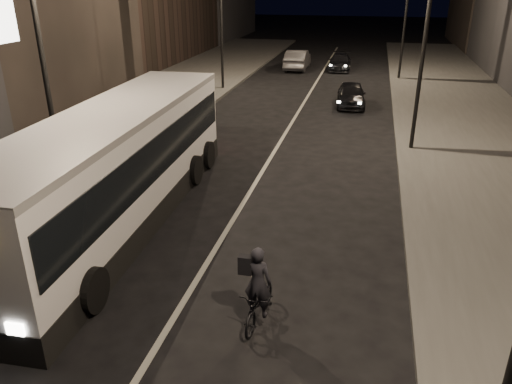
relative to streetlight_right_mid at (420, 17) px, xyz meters
The scene contains 11 objects.
ground 14.18m from the streetlight_right_mid, 113.96° to the right, with size 180.00×180.00×0.00m, color black.
sidewalk_right 6.48m from the streetlight_right_mid, 32.26° to the left, with size 7.00×70.00×0.16m, color #3D3E3B.
sidewalk_left 14.94m from the streetlight_right_mid, behind, with size 7.00×70.00×0.16m, color #3D3E3B.
streetlight_right_mid is the anchor object (origin of this frame).
streetlight_left_near 13.33m from the streetlight_right_mid, 143.12° to the right, with size 1.20×0.44×8.12m.
streetlight_left_far 14.62m from the streetlight_right_mid, 136.84° to the left, with size 1.20×0.44×8.12m.
city_bus 12.68m from the streetlight_right_mid, 135.04° to the right, with size 3.29×12.55×3.35m.
cyclist_on_bicycle 13.83m from the streetlight_right_mid, 105.61° to the right, with size 0.75×1.72×1.92m.
car_near 9.28m from the streetlight_right_mid, 109.35° to the left, with size 1.53×3.81×1.30m, color black.
car_mid 20.79m from the streetlight_right_mid, 111.46° to the left, with size 1.60×4.60×1.51m, color #3D3D40.
car_far 20.36m from the streetlight_right_mid, 102.03° to the left, with size 1.69×4.16×1.21m, color black.
Camera 1 is at (3.71, -8.97, 6.80)m, focal length 35.00 mm.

